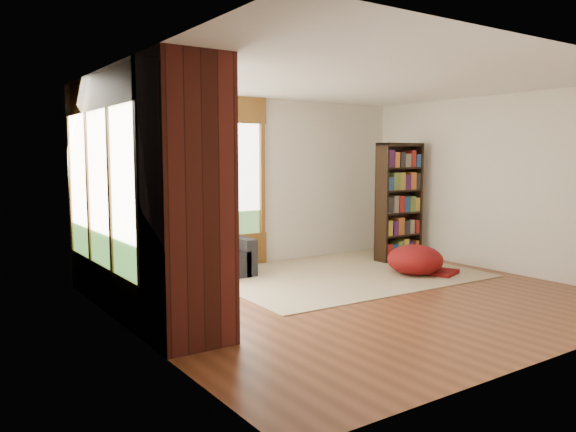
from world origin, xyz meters
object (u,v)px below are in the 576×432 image
dog_brindle (165,235)px  bookshelf (399,202)px  area_rug (339,273)px  sectional_sofa (153,267)px  brick_chimney (186,201)px  dog_tan (142,229)px  pouf (415,259)px

dog_brindle → bookshelf: bearing=-94.6°
area_rug → bookshelf: size_ratio=1.94×
sectional_sofa → dog_brindle: 0.57m
sectional_sofa → bookshelf: bearing=0.1°
brick_chimney → dog_tan: size_ratio=2.75×
area_rug → pouf: bearing=-37.3°
area_rug → bookshelf: 1.79m
sectional_sofa → bookshelf: 4.15m
dog_brindle → dog_tan: bearing=1.3°
bookshelf → dog_brindle: 4.06m
pouf → dog_tan: size_ratio=0.85×
bookshelf → dog_tan: bearing=173.1°
sectional_sofa → dog_brindle: size_ratio=2.60×
dog_tan → dog_brindle: size_ratio=1.11×
sectional_sofa → area_rug: size_ratio=0.59×
brick_chimney → bookshelf: bearing=21.6°
brick_chimney → bookshelf: (4.54, 1.80, -0.34)m
area_rug → dog_tan: 2.86m
area_rug → pouf: 1.12m
dog_tan → dog_brindle: (0.08, -0.59, -0.01)m
dog_tan → bookshelf: bearing=-37.7°
sectional_sofa → area_rug: bearing=-7.9°
dog_tan → dog_brindle: bearing=-113.5°
brick_chimney → area_rug: 3.65m
brick_chimney → pouf: size_ratio=3.25×
dog_tan → brick_chimney: bearing=-130.8°
brick_chimney → area_rug: (3.05, 1.52, -1.29)m
pouf → dog_brindle: size_ratio=0.94×
brick_chimney → bookshelf: size_ratio=1.36×
brick_chimney → pouf: bearing=12.3°
sectional_sofa → dog_brindle: bearing=-80.7°
sectional_sofa → dog_tan: (-0.04, 0.25, 0.47)m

